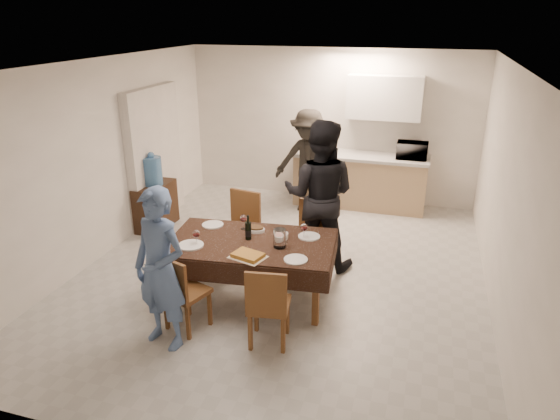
{
  "coord_description": "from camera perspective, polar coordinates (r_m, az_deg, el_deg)",
  "views": [
    {
      "loc": [
        1.6,
        -5.48,
        3.13
      ],
      "look_at": [
        0.06,
        -0.3,
        0.98
      ],
      "focal_mm": 32.0,
      "sensor_mm": 36.0,
      "label": 1
    }
  ],
  "objects": [
    {
      "name": "water_jug",
      "position": [
        7.75,
        -14.37,
        4.33
      ],
      "size": [
        0.29,
        0.29,
        0.43
      ],
      "primitive_type": "cylinder",
      "color": "#4A85C5",
      "rests_on": "console"
    },
    {
      "name": "chair_near_left",
      "position": [
        5.22,
        -11.1,
        -8.63
      ],
      "size": [
        0.5,
        0.51,
        0.47
      ],
      "rotation": [
        0.0,
        0.0,
        -0.33
      ],
      "color": "brown",
      "rests_on": "floor"
    },
    {
      "name": "wine_bottle",
      "position": [
        5.64,
        -3.66,
        -1.99
      ],
      "size": [
        0.07,
        0.07,
        0.29
      ],
      "primitive_type": null,
      "color": "black",
      "rests_on": "dining_table"
    },
    {
      "name": "wall_right",
      "position": [
        5.84,
        24.47,
        1.42
      ],
      "size": [
        0.02,
        6.0,
        2.6
      ],
      "primitive_type": "cube",
      "color": "white",
      "rests_on": "floor"
    },
    {
      "name": "console",
      "position": [
        7.93,
        -14.0,
        0.46
      ],
      "size": [
        0.38,
        0.75,
        0.7
      ],
      "primitive_type": "cube",
      "color": "black",
      "rests_on": "floor"
    },
    {
      "name": "microwave",
      "position": [
        8.42,
        14.87,
        6.6
      ],
      "size": [
        0.49,
        0.33,
        0.27
      ],
      "primitive_type": "imported",
      "rotation": [
        0.0,
        0.0,
        3.14
      ],
      "color": "silver",
      "rests_on": "kitchen_worktop"
    },
    {
      "name": "savoury_tart",
      "position": [
        5.28,
        -3.69,
        -5.19
      ],
      "size": [
        0.42,
        0.36,
        0.05
      ],
      "primitive_type": "cube",
      "rotation": [
        0.0,
        0.0,
        -0.29
      ],
      "color": "#AB8532",
      "rests_on": "dining_table"
    },
    {
      "name": "water_pitcher",
      "position": [
        5.45,
        -0.05,
        -3.26
      ],
      "size": [
        0.14,
        0.14,
        0.21
      ],
      "primitive_type": "cylinder",
      "color": "white",
      "rests_on": "dining_table"
    },
    {
      "name": "chair_far_left",
      "position": [
        6.4,
        -5.11,
        -1.77
      ],
      "size": [
        0.51,
        0.52,
        0.53
      ],
      "rotation": [
        0.0,
        0.0,
        2.96
      ],
      "color": "brown",
      "rests_on": "floor"
    },
    {
      "name": "wine_glass_a",
      "position": [
        5.59,
        -9.53,
        -3.1
      ],
      "size": [
        0.08,
        0.08,
        0.18
      ],
      "primitive_type": null,
      "color": "white",
      "rests_on": "dining_table"
    },
    {
      "name": "kitchen_base_cabinet",
      "position": [
        8.65,
        9.07,
        3.19
      ],
      "size": [
        2.2,
        0.6,
        0.86
      ],
      "primitive_type": "cube",
      "color": "tan",
      "rests_on": "floor"
    },
    {
      "name": "wall_front",
      "position": [
        3.47,
        -14.1,
        -10.84
      ],
      "size": [
        5.0,
        0.02,
        2.6
      ],
      "primitive_type": "cube",
      "color": "white",
      "rests_on": "floor"
    },
    {
      "name": "floor",
      "position": [
        6.51,
        0.21,
        -7.07
      ],
      "size": [
        5.0,
        6.0,
        0.02
      ],
      "primitive_type": "cube",
      "color": "#B5B5B0",
      "rests_on": "ground"
    },
    {
      "name": "chair_far_right",
      "position": [
        6.16,
        2.74,
        -2.92
      ],
      "size": [
        0.53,
        0.54,
        0.5
      ],
      "rotation": [
        0.0,
        0.0,
        2.83
      ],
      "color": "brown",
      "rests_on": "floor"
    },
    {
      "name": "wine_glass_c",
      "position": [
        5.92,
        -4.19,
        -1.36
      ],
      "size": [
        0.08,
        0.08,
        0.19
      ],
      "primitive_type": null,
      "color": "white",
      "rests_on": "dining_table"
    },
    {
      "name": "plate_far_right",
      "position": [
        5.74,
        3.35,
        -3.04
      ],
      "size": [
        0.25,
        0.25,
        0.01
      ],
      "primitive_type": "cylinder",
      "color": "white",
      "rests_on": "dining_table"
    },
    {
      "name": "ceiling",
      "position": [
        5.73,
        0.24,
        16.37
      ],
      "size": [
        5.0,
        6.0,
        0.02
      ],
      "primitive_type": "cube",
      "color": "white",
      "rests_on": "wall_back"
    },
    {
      "name": "wall_left",
      "position": [
        7.08,
        -19.66,
        5.42
      ],
      "size": [
        0.02,
        6.0,
        2.6
      ],
      "primitive_type": "cube",
      "color": "white",
      "rests_on": "floor"
    },
    {
      "name": "plate_far_left",
      "position": [
        6.1,
        -7.69,
        -1.67
      ],
      "size": [
        0.26,
        0.26,
        0.01
      ],
      "primitive_type": "cylinder",
      "color": "white",
      "rests_on": "dining_table"
    },
    {
      "name": "wall_back",
      "position": [
        8.82,
        5.79,
        9.57
      ],
      "size": [
        5.0,
        0.02,
        2.6
      ],
      "primitive_type": "cube",
      "color": "white",
      "rests_on": "floor"
    },
    {
      "name": "person_near",
      "position": [
        4.96,
        -13.52,
        -6.65
      ],
      "size": [
        0.68,
        0.53,
        1.65
      ],
      "primitive_type": "imported",
      "rotation": [
        0.0,
        0.0,
        -0.25
      ],
      "color": "#4D6A9A",
      "rests_on": "floor"
    },
    {
      "name": "chair_near_right",
      "position": [
        4.9,
        -1.57,
        -10.2
      ],
      "size": [
        0.46,
        0.46,
        0.48
      ],
      "rotation": [
        0.0,
        0.0,
        0.15
      ],
      "color": "brown",
      "rests_on": "floor"
    },
    {
      "name": "person_far",
      "position": [
        6.34,
        4.53,
        1.68
      ],
      "size": [
        0.96,
        0.75,
        1.94
      ],
      "primitive_type": "imported",
      "rotation": [
        0.0,
        0.0,
        3.16
      ],
      "color": "black",
      "rests_on": "floor"
    },
    {
      "name": "plate_near_right",
      "position": [
        5.22,
        1.81,
        -5.68
      ],
      "size": [
        0.25,
        0.25,
        0.01
      ],
      "primitive_type": "cylinder",
      "color": "white",
      "rests_on": "dining_table"
    },
    {
      "name": "plate_near_left",
      "position": [
        5.61,
        -10.16,
        -3.98
      ],
      "size": [
        0.28,
        0.28,
        0.02
      ],
      "primitive_type": "cylinder",
      "color": "white",
      "rests_on": "dining_table"
    },
    {
      "name": "stub_partition",
      "position": [
        8.07,
        -14.1,
        6.06
      ],
      "size": [
        0.15,
        1.4,
        2.1
      ],
      "primitive_type": "cube",
      "color": "silver",
      "rests_on": "floor"
    },
    {
      "name": "kitchen_worktop",
      "position": [
        8.52,
        9.25,
        6.1
      ],
      "size": [
        2.24,
        0.64,
        0.05
      ],
      "primitive_type": "cube",
      "color": "#B4B4AF",
      "rests_on": "kitchen_base_cabinet"
    },
    {
      "name": "person_kitchen",
      "position": [
        8.24,
        3.26,
        5.58
      ],
      "size": [
        1.1,
        0.63,
        1.71
      ],
      "primitive_type": "imported",
      "color": "black",
      "rests_on": "floor"
    },
    {
      "name": "salad_bowl",
      "position": [
        5.69,
        0.13,
        -2.94
      ],
      "size": [
        0.16,
        0.16,
        0.06
      ],
      "primitive_type": "cylinder",
      "color": "white",
      "rests_on": "dining_table"
    },
    {
      "name": "wine_glass_b",
      "position": [
        5.67,
        2.76,
        -2.39
      ],
      "size": [
        0.08,
        0.08,
        0.19
      ],
      "primitive_type": null,
      "color": "white",
      "rests_on": "dining_table"
    },
    {
      "name": "upper_cabinet",
      "position": [
        8.43,
        11.85,
        12.48
      ],
      "size": [
        1.2,
        0.34,
        0.7
      ],
      "primitive_type": "cube",
      "color": "silver",
      "rests_on": "wall_back"
    },
    {
      "name": "mushroom_dish",
      "position": [
        5.88,
        -2.87,
        -2.26
      ],
      "size": [
        0.22,
        0.22,
        0.04
      ],
      "primitive_type": "cylinder",
      "color": "white",
      "rests_on": "dining_table"
    },
    {
      "name": "dining_table",
      "position": [
        5.65,
        -3.31,
        -3.91
      ],
      "size": [
        1.96,
        1.27,
        0.73
      ],
      "rotation": [
        0.0,
        0.0,
        0.1
      ],
      "color": "black",
      "rests_on": "floor"
    }
  ]
}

